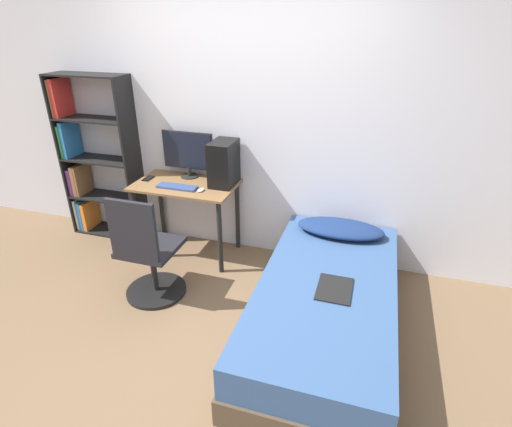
{
  "coord_description": "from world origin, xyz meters",
  "views": [
    {
      "loc": [
        1.16,
        -1.95,
        2.15
      ],
      "look_at": [
        0.32,
        0.77,
        0.75
      ],
      "focal_mm": 28.0,
      "sensor_mm": 36.0,
      "label": 1
    }
  ],
  "objects_px": {
    "bed": "(325,306)",
    "monitor": "(188,152)",
    "office_chair": "(148,259)",
    "keyboard": "(177,187)",
    "pc_tower": "(224,163)",
    "bookshelf": "(90,163)"
  },
  "relations": [
    {
      "from": "bookshelf",
      "to": "office_chair",
      "type": "xyz_separation_m",
      "value": [
        1.17,
        -0.89,
        -0.41
      ]
    },
    {
      "from": "office_chair",
      "to": "bed",
      "type": "bearing_deg",
      "value": 1.23
    },
    {
      "from": "office_chair",
      "to": "monitor",
      "type": "height_order",
      "value": "monitor"
    },
    {
      "from": "office_chair",
      "to": "keyboard",
      "type": "xyz_separation_m",
      "value": [
        -0.03,
        0.64,
        0.38
      ]
    },
    {
      "from": "office_chair",
      "to": "bed",
      "type": "relative_size",
      "value": 0.47
    },
    {
      "from": "bookshelf",
      "to": "keyboard",
      "type": "xyz_separation_m",
      "value": [
        1.14,
        -0.25,
        -0.03
      ]
    },
    {
      "from": "monitor",
      "to": "pc_tower",
      "type": "distance_m",
      "value": 0.41
    },
    {
      "from": "bookshelf",
      "to": "office_chair",
      "type": "relative_size",
      "value": 1.76
    },
    {
      "from": "office_chair",
      "to": "keyboard",
      "type": "distance_m",
      "value": 0.75
    },
    {
      "from": "bed",
      "to": "monitor",
      "type": "height_order",
      "value": "monitor"
    },
    {
      "from": "office_chair",
      "to": "monitor",
      "type": "distance_m",
      "value": 1.13
    },
    {
      "from": "office_chair",
      "to": "bed",
      "type": "xyz_separation_m",
      "value": [
        1.46,
        0.03,
        -0.16
      ]
    },
    {
      "from": "bookshelf",
      "to": "keyboard",
      "type": "distance_m",
      "value": 1.17
    },
    {
      "from": "office_chair",
      "to": "pc_tower",
      "type": "bearing_deg",
      "value": 67.79
    },
    {
      "from": "keyboard",
      "to": "bookshelf",
      "type": "bearing_deg",
      "value": 167.48
    },
    {
      "from": "pc_tower",
      "to": "monitor",
      "type": "bearing_deg",
      "value": 168.32
    },
    {
      "from": "monitor",
      "to": "pc_tower",
      "type": "xyz_separation_m",
      "value": [
        0.4,
        -0.08,
        -0.04
      ]
    },
    {
      "from": "monitor",
      "to": "pc_tower",
      "type": "height_order",
      "value": "monitor"
    },
    {
      "from": "bed",
      "to": "keyboard",
      "type": "xyz_separation_m",
      "value": [
        -1.49,
        0.61,
        0.54
      ]
    },
    {
      "from": "bookshelf",
      "to": "monitor",
      "type": "bearing_deg",
      "value": 2.48
    },
    {
      "from": "office_chair",
      "to": "pc_tower",
      "type": "relative_size",
      "value": 2.33
    },
    {
      "from": "bed",
      "to": "pc_tower",
      "type": "xyz_separation_m",
      "value": [
        -1.11,
        0.83,
        0.74
      ]
    }
  ]
}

